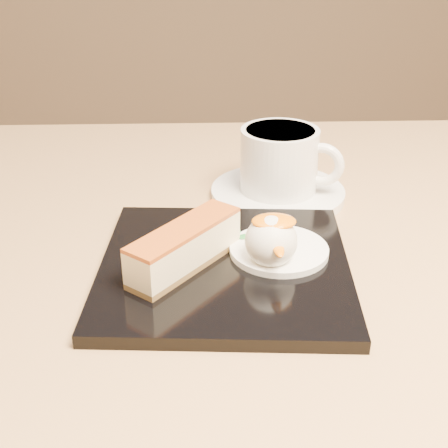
{
  "coord_description": "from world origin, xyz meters",
  "views": [
    {
      "loc": [
        0.01,
        -0.51,
        1.02
      ],
      "look_at": [
        0.02,
        -0.01,
        0.76
      ],
      "focal_mm": 50.0,
      "sensor_mm": 36.0,
      "label": 1
    }
  ],
  "objects_px": {
    "table": "(201,384)",
    "dessert_plate": "(225,268)",
    "coffee_cup": "(281,159)",
    "cheesecake": "(185,247)",
    "saucer": "(278,193)",
    "ice_cream_scoop": "(271,241)"
  },
  "relations": [
    {
      "from": "dessert_plate",
      "to": "saucer",
      "type": "bearing_deg",
      "value": 67.96
    },
    {
      "from": "saucer",
      "to": "coffee_cup",
      "type": "bearing_deg",
      "value": -19.33
    },
    {
      "from": "cheesecake",
      "to": "saucer",
      "type": "distance_m",
      "value": 0.2
    },
    {
      "from": "table",
      "to": "cheesecake",
      "type": "relative_size",
      "value": 7.08
    },
    {
      "from": "table",
      "to": "ice_cream_scoop",
      "type": "distance_m",
      "value": 0.2
    },
    {
      "from": "ice_cream_scoop",
      "to": "table",
      "type": "bearing_deg",
      "value": 150.71
    },
    {
      "from": "saucer",
      "to": "cheesecake",
      "type": "bearing_deg",
      "value": -121.05
    },
    {
      "from": "table",
      "to": "dessert_plate",
      "type": "height_order",
      "value": "dessert_plate"
    },
    {
      "from": "dessert_plate",
      "to": "saucer",
      "type": "distance_m",
      "value": 0.17
    },
    {
      "from": "saucer",
      "to": "ice_cream_scoop",
      "type": "bearing_deg",
      "value": -98.72
    },
    {
      "from": "ice_cream_scoop",
      "to": "coffee_cup",
      "type": "xyz_separation_m",
      "value": [
        0.03,
        0.17,
        0.01
      ]
    },
    {
      "from": "table",
      "to": "cheesecake",
      "type": "distance_m",
      "value": 0.19
    },
    {
      "from": "table",
      "to": "coffee_cup",
      "type": "bearing_deg",
      "value": 55.12
    },
    {
      "from": "table",
      "to": "coffee_cup",
      "type": "xyz_separation_m",
      "value": [
        0.09,
        0.13,
        0.2
      ]
    },
    {
      "from": "cheesecake",
      "to": "saucer",
      "type": "relative_size",
      "value": 0.75
    },
    {
      "from": "dessert_plate",
      "to": "saucer",
      "type": "relative_size",
      "value": 1.47
    },
    {
      "from": "coffee_cup",
      "to": "table",
      "type": "bearing_deg",
      "value": -105.56
    },
    {
      "from": "cheesecake",
      "to": "ice_cream_scoop",
      "type": "relative_size",
      "value": 2.46
    },
    {
      "from": "cheesecake",
      "to": "saucer",
      "type": "height_order",
      "value": "cheesecake"
    },
    {
      "from": "table",
      "to": "saucer",
      "type": "height_order",
      "value": "saucer"
    },
    {
      "from": "ice_cream_scoop",
      "to": "saucer",
      "type": "relative_size",
      "value": 0.31
    },
    {
      "from": "table",
      "to": "dessert_plate",
      "type": "relative_size",
      "value": 3.64
    }
  ]
}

